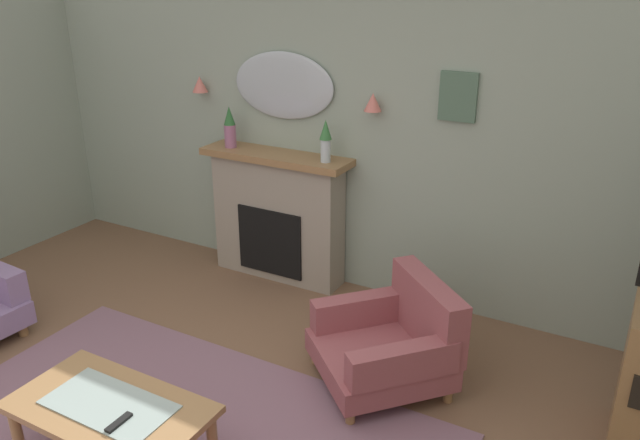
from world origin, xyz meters
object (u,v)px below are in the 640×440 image
Objects in this scene: coffee_table at (110,413)px; armchair_near_fireplace at (393,340)px; fireplace at (277,217)px; mantel_vase_right at (230,127)px; wall_sconce_left at (200,84)px; framed_picture at (458,97)px; tv_remote at (119,423)px; wall_mirror at (283,86)px; wall_sconce_right at (373,102)px; mantel_vase_centre at (326,139)px.

coffee_table is 1.83m from armchair_near_fireplace.
fireplace is 3.78× the size of mantel_vase_right.
coffee_table is at bearing -123.75° from armchair_near_fireplace.
framed_picture reaches higher than wall_sconce_left.
coffee_table is (1.35, -2.57, -1.28)m from wall_sconce_left.
tv_remote is (1.52, -2.65, -1.21)m from wall_sconce_left.
wall_mirror reaches higher than wall_sconce_left.
coffee_table is (0.50, -2.47, -0.19)m from fireplace.
tv_remote is (-0.18, -2.65, -1.21)m from wall_sconce_right.
mantel_vase_right is 1.34m from wall_sconce_right.
framed_picture is at bearing 1.46° from wall_sconce_left.
wall_sconce_left is 0.88× the size of tv_remote.
coffee_table is (0.00, -2.45, -0.97)m from mantel_vase_centre.
framed_picture is (1.00, 0.18, 0.40)m from mantel_vase_centre.
wall_mirror is at bearing 103.90° from tv_remote.
mantel_vase_right is 1.03× the size of mantel_vase_centre.
armchair_near_fireplace is (1.02, -0.93, -1.05)m from mantel_vase_centre.
fireplace reaches higher than tv_remote.
wall_sconce_left is at bearing 174.92° from mantel_vase_centre.
mantel_vase_centre is 2.63m from coffee_table.
wall_sconce_right is (0.35, 0.12, 0.31)m from mantel_vase_centre.
fireplace is at bearing -6.16° from wall_sconce_left.
fireplace is 1.91m from framed_picture.
wall_mirror is at bearing 176.63° from wall_sconce_right.
wall_sconce_right reaches higher than tv_remote.
framed_picture is 0.33× the size of coffee_table.
wall_mirror is 0.85m from wall_sconce_right.
mantel_vase_centre is 1.39m from wall_sconce_left.
mantel_vase_right is 2.79m from coffee_table.
framed_picture is at bearing 72.97° from tv_remote.
wall_sconce_right is (1.70, 0.00, 0.00)m from wall_sconce_left.
wall_mirror is at bearing 20.70° from mantel_vase_right.
wall_mirror is (-0.50, 0.17, 0.36)m from mantel_vase_centre.
mantel_vase_right is 2.57× the size of wall_sconce_left.
fireplace is at bearing -90.00° from wall_mirror.
coffee_table is 0.20m from tv_remote.
wall_sconce_right is (0.85, -0.05, -0.05)m from wall_mirror.
mantel_vase_centre is 2.49× the size of wall_sconce_right.
fireplace is 3.90× the size of mantel_vase_centre.
wall_sconce_right is at bearing 86.10° from tv_remote.
mantel_vase_centre is 1.73m from armchair_near_fireplace.
framed_picture is at bearing 5.77° from fireplace.
framed_picture is at bearing 10.20° from mantel_vase_centre.
wall_sconce_left is 0.13× the size of coffee_table.
armchair_near_fireplace is (1.01, 1.52, -0.08)m from coffee_table.
mantel_vase_centre is 2.69m from tv_remote.
fireplace reaches higher than coffee_table.
wall_sconce_right is 0.12× the size of armchair_near_fireplace.
wall_mirror reaches higher than mantel_vase_centre.
mantel_vase_right is at bearing -174.73° from wall_sconce_right.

